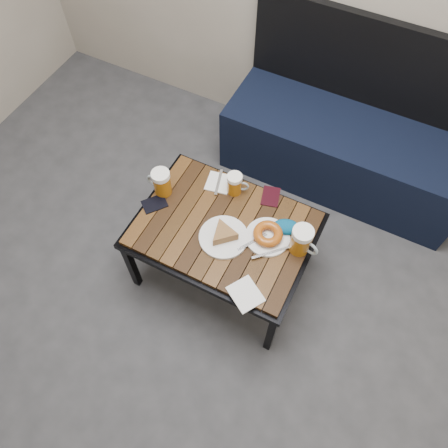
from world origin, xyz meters
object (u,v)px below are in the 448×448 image
at_px(cafe_table, 224,232).
at_px(beer_mug_centre, 235,184).
at_px(plate_pie, 224,235).
at_px(beer_mug_left, 161,182).
at_px(passport_burgundy, 271,196).
at_px(bench, 346,146).
at_px(beer_mug_right, 302,240).
at_px(passport_navy, 154,204).
at_px(plate_bagel, 268,235).
at_px(knit_pouch, 286,227).

bearing_deg(cafe_table, beer_mug_centre, 102.61).
height_order(cafe_table, plate_pie, plate_pie).
relative_size(beer_mug_left, passport_burgundy, 1.24).
height_order(bench, cafe_table, bench).
bearing_deg(beer_mug_left, beer_mug_right, -179.90).
relative_size(bench, passport_navy, 12.12).
height_order(bench, plate_bagel, bench).
bearing_deg(beer_mug_right, beer_mug_centre, 171.92).
bearing_deg(beer_mug_centre, knit_pouch, -35.52).
height_order(cafe_table, beer_mug_right, beer_mug_right).
height_order(plate_bagel, knit_pouch, plate_bagel).
xyz_separation_m(plate_bagel, passport_navy, (-0.57, -0.08, -0.02)).
relative_size(beer_mug_left, plate_bagel, 0.59).
relative_size(plate_bagel, passport_burgundy, 2.11).
distance_m(beer_mug_right, knit_pouch, 0.12).
bearing_deg(beer_mug_centre, plate_bagel, -53.05).
height_order(plate_bagel, passport_navy, plate_bagel).
bearing_deg(beer_mug_centre, beer_mug_left, -172.14).
distance_m(beer_mug_left, passport_burgundy, 0.54).
bearing_deg(beer_mug_centre, plate_pie, -93.78).
relative_size(beer_mug_right, knit_pouch, 1.23).
bearing_deg(beer_mug_left, passport_navy, 91.79).
bearing_deg(plate_bagel, plate_pie, -152.86).
height_order(cafe_table, passport_burgundy, passport_burgundy).
distance_m(beer_mug_centre, passport_burgundy, 0.19).
bearing_deg(beer_mug_left, plate_pie, 165.00).
distance_m(cafe_table, plate_pie, 0.09).
bearing_deg(bench, knit_pouch, -94.94).
relative_size(bench, beer_mug_left, 9.74).
distance_m(beer_mug_left, passport_navy, 0.11).
bearing_deg(bench, beer_mug_right, -88.51).
height_order(beer_mug_left, beer_mug_right, beer_mug_right).
bearing_deg(bench, passport_navy, -125.64).
relative_size(bench, knit_pouch, 11.23).
bearing_deg(cafe_table, beer_mug_right, 8.41).
bearing_deg(plate_pie, knit_pouch, 35.47).
bearing_deg(beer_mug_right, beer_mug_left, -166.62).
bearing_deg(passport_navy, knit_pouch, 52.32).
bearing_deg(beer_mug_left, cafe_table, 172.10).
bearing_deg(beer_mug_right, passport_burgundy, 151.53).
xyz_separation_m(cafe_table, knit_pouch, (0.26, 0.12, 0.07)).
distance_m(beer_mug_centre, knit_pouch, 0.33).
bearing_deg(bench, plate_bagel, -98.24).
xyz_separation_m(bench, beer_mug_left, (-0.70, -0.88, 0.27)).
bearing_deg(passport_navy, plate_pie, 35.98).
relative_size(plate_pie, passport_burgundy, 1.97).
height_order(beer_mug_centre, beer_mug_right, beer_mug_right).
bearing_deg(plate_bagel, beer_mug_left, 178.99).
xyz_separation_m(cafe_table, passport_navy, (-0.36, -0.04, 0.05)).
relative_size(cafe_table, beer_mug_right, 5.47).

